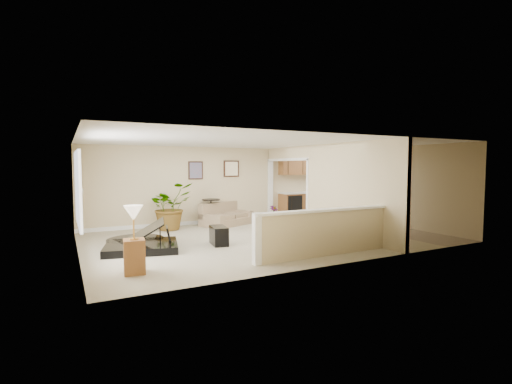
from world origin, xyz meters
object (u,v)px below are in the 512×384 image
loveseat (226,214)px  lamp_stand (134,245)px  accent_table (211,208)px  piano_bench (219,236)px  palm_plant (170,207)px  small_plant (274,216)px  piano (138,222)px

loveseat → lamp_stand: bearing=-154.5°
loveseat → accent_table: size_ratio=2.41×
piano_bench → lamp_stand: size_ratio=0.55×
accent_table → palm_plant: 1.42m
palm_plant → small_plant: palm_plant is taller
palm_plant → accent_table: bearing=10.6°
piano → small_plant: piano is taller
piano_bench → lamp_stand: (-2.21, -1.56, 0.29)m
loveseat → piano_bench: bearing=-141.1°
small_plant → lamp_stand: 6.46m
piano_bench → lamp_stand: 2.72m
piano → lamp_stand: bearing=-89.2°
loveseat → lamp_stand: (-3.56, -4.30, 0.15)m
piano_bench → piano: bearing=167.8°
piano → small_plant: 5.12m
small_plant → lamp_stand: (-5.12, -3.93, 0.27)m
palm_plant → small_plant: size_ratio=2.73×
accent_table → small_plant: 2.10m
accent_table → palm_plant: (-1.38, -0.26, 0.15)m
piano → palm_plant: 2.61m
loveseat → accent_table: bearing=135.1°
piano_bench → palm_plant: palm_plant is taller
piano → accent_table: size_ratio=2.49×
piano_bench → small_plant: small_plant is taller
piano → piano_bench: size_ratio=3.14×
loveseat → small_plant: loveseat is taller
loveseat → small_plant: bearing=-38.1°
piano → piano_bench: bearing=0.5°
piano_bench → accent_table: (0.90, 2.90, 0.31)m
palm_plant → piano: bearing=-120.3°
piano_bench → accent_table: size_ratio=0.79×
piano → small_plant: size_ratio=3.66×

